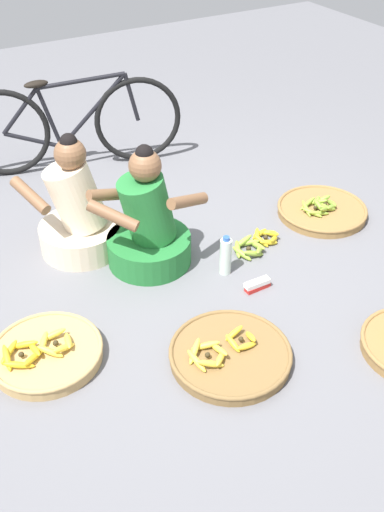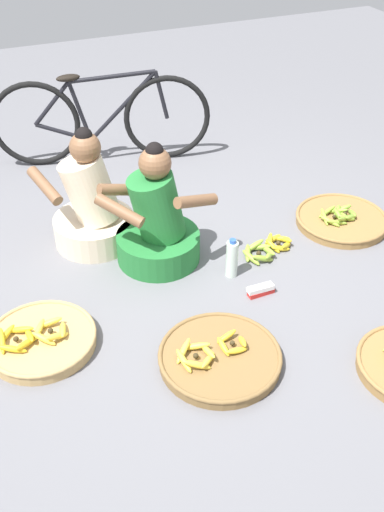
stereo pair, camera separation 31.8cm
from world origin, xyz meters
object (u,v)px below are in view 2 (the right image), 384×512
(vendor_woman_front, at_px, (158,225))
(banana_basket_near_vendor, at_px, (41,340))
(bicycle_leaning, at_px, (102,119))
(packet_carton_stack, at_px, (261,290))
(vendor_woman_behind, at_px, (92,208))
(banana_basket_back_left, at_px, (341,219))
(loose_bananas_back_right, at_px, (267,248))
(banana_basket_mid_right, at_px, (219,357))
(water_bottle, at_px, (232,259))

(vendor_woman_front, height_order, banana_basket_near_vendor, vendor_woman_front)
(bicycle_leaning, bearing_deg, packet_carton_stack, -79.21)
(vendor_woman_behind, height_order, banana_basket_near_vendor, vendor_woman_behind)
(vendor_woman_front, bearing_deg, banana_basket_back_left, -4.90)
(bicycle_leaning, height_order, banana_basket_back_left, bicycle_leaning)
(banana_basket_near_vendor, relative_size, banana_basket_back_left, 0.93)
(banana_basket_back_left, bearing_deg, loose_bananas_back_right, -171.37)
(banana_basket_mid_right, relative_size, water_bottle, 2.41)
(vendor_woman_front, relative_size, banana_basket_near_vendor, 1.38)
(banana_basket_back_left, distance_m, water_bottle, 0.97)
(vendor_woman_behind, distance_m, water_bottle, 0.96)
(bicycle_leaning, relative_size, banana_basket_near_vendor, 2.86)
(vendor_woman_front, height_order, loose_bananas_back_right, vendor_woman_front)
(vendor_woman_front, height_order, water_bottle, vendor_woman_front)
(bicycle_leaning, height_order, water_bottle, bicycle_leaning)
(banana_basket_near_vendor, distance_m, banana_basket_back_left, 2.16)
(vendor_woman_behind, bearing_deg, vendor_woman_front, -46.83)
(bicycle_leaning, bearing_deg, banana_basket_near_vendor, -114.97)
(vendor_woman_front, bearing_deg, banana_basket_mid_right, -91.22)
(loose_bananas_back_right, xyz_separation_m, water_bottle, (-0.31, -0.13, 0.09))
(banana_basket_near_vendor, xyz_separation_m, packet_carton_stack, (1.27, -0.07, -0.01))
(banana_basket_near_vendor, height_order, loose_bananas_back_right, banana_basket_near_vendor)
(banana_basket_back_left, relative_size, loose_bananas_back_right, 1.63)
(vendor_woman_behind, distance_m, packet_carton_stack, 1.19)
(vendor_woman_front, height_order, banana_basket_back_left, vendor_woman_front)
(banana_basket_mid_right, xyz_separation_m, water_bottle, (0.37, 0.63, 0.09))
(water_bottle, height_order, packet_carton_stack, water_bottle)
(bicycle_leaning, distance_m, packet_carton_stack, 2.04)
(vendor_woman_front, xyz_separation_m, water_bottle, (0.35, -0.33, -0.13))
(banana_basket_back_left, xyz_separation_m, packet_carton_stack, (-0.86, -0.45, -0.01))
(loose_bananas_back_right, bearing_deg, water_bottle, -158.29)
(bicycle_leaning, bearing_deg, loose_bananas_back_right, -69.35)
(banana_basket_near_vendor, height_order, water_bottle, water_bottle)
(bicycle_leaning, relative_size, packet_carton_stack, 9.95)
(banana_basket_back_left, height_order, water_bottle, water_bottle)
(bicycle_leaning, height_order, banana_basket_mid_right, bicycle_leaning)
(banana_basket_mid_right, xyz_separation_m, loose_bananas_back_right, (0.68, 0.76, -0.01))
(banana_basket_near_vendor, bearing_deg, bicycle_leaning, 65.03)
(packet_carton_stack, bearing_deg, loose_bananas_back_right, 56.60)
(vendor_woman_behind, xyz_separation_m, banana_basket_mid_right, (0.30, -1.30, -0.22))
(vendor_woman_front, xyz_separation_m, bicycle_leaning, (0.05, 1.42, 0.10))
(bicycle_leaning, xyz_separation_m, packet_carton_stack, (0.38, -1.98, -0.33))
(banana_basket_mid_right, relative_size, loose_bananas_back_right, 1.66)
(vendor_woman_front, bearing_deg, vendor_woman_behind, 133.17)
(banana_basket_mid_right, distance_m, loose_bananas_back_right, 1.02)
(vendor_woman_front, height_order, banana_basket_mid_right, vendor_woman_front)
(packet_carton_stack, bearing_deg, banana_basket_near_vendor, 176.85)
(vendor_woman_front, xyz_separation_m, banana_basket_back_left, (1.29, -0.11, -0.22))
(vendor_woman_behind, relative_size, bicycle_leaning, 0.48)
(vendor_woman_front, bearing_deg, packet_carton_stack, -52.60)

